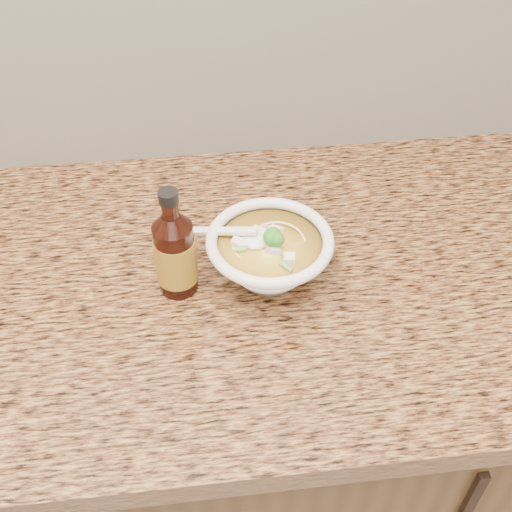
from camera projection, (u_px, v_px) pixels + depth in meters
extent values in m
cube|color=beige|center=(82.00, 28.00, 1.01)|extent=(4.00, 0.02, 0.50)
cube|color=#34200F|center=(139.00, 440.00, 1.30)|extent=(4.00, 0.65, 0.86)
cube|color=olive|center=(101.00, 290.00, 0.98)|extent=(4.00, 0.68, 0.04)
cylinder|color=white|center=(269.00, 276.00, 0.97)|extent=(0.08, 0.08, 0.01)
torus|color=white|center=(270.00, 241.00, 0.92)|extent=(0.19, 0.19, 0.02)
torus|color=beige|center=(264.00, 241.00, 0.93)|extent=(0.12, 0.12, 0.00)
torus|color=beige|center=(268.00, 252.00, 0.91)|extent=(0.08, 0.08, 0.00)
torus|color=beige|center=(258.00, 241.00, 0.93)|extent=(0.08, 0.08, 0.00)
torus|color=beige|center=(273.00, 245.00, 0.93)|extent=(0.07, 0.07, 0.00)
torus|color=beige|center=(277.00, 251.00, 0.92)|extent=(0.09, 0.09, 0.00)
torus|color=beige|center=(266.00, 252.00, 0.92)|extent=(0.09, 0.09, 0.00)
torus|color=beige|center=(266.00, 253.00, 0.92)|extent=(0.10, 0.10, 0.00)
torus|color=beige|center=(263.00, 256.00, 0.92)|extent=(0.10, 0.10, 0.00)
torus|color=beige|center=(263.00, 246.00, 0.94)|extent=(0.11, 0.11, 0.00)
cube|color=silver|center=(273.00, 250.00, 0.91)|extent=(0.02, 0.02, 0.01)
cube|color=silver|center=(240.00, 260.00, 0.89)|extent=(0.01, 0.01, 0.01)
cube|color=silver|center=(250.00, 234.00, 0.93)|extent=(0.02, 0.02, 0.01)
cube|color=silver|center=(267.00, 254.00, 0.90)|extent=(0.02, 0.02, 0.01)
cube|color=silver|center=(241.00, 238.00, 0.92)|extent=(0.02, 0.02, 0.02)
cube|color=silver|center=(235.00, 241.00, 0.92)|extent=(0.02, 0.02, 0.02)
cube|color=silver|center=(266.00, 235.00, 0.93)|extent=(0.02, 0.02, 0.01)
cube|color=silver|center=(254.00, 239.00, 0.92)|extent=(0.02, 0.02, 0.02)
cube|color=silver|center=(252.00, 230.00, 0.94)|extent=(0.02, 0.02, 0.01)
cube|color=silver|center=(265.00, 218.00, 0.95)|extent=(0.02, 0.02, 0.02)
ellipsoid|color=#196014|center=(274.00, 239.00, 0.90)|extent=(0.03, 0.03, 0.03)
cylinder|color=#75B144|center=(242.00, 241.00, 0.92)|extent=(0.02, 0.01, 0.01)
cylinder|color=#75B144|center=(239.00, 236.00, 0.93)|extent=(0.02, 0.01, 0.01)
cylinder|color=#75B144|center=(243.00, 229.00, 0.94)|extent=(0.01, 0.02, 0.01)
cylinder|color=#75B144|center=(291.00, 244.00, 0.92)|extent=(0.02, 0.02, 0.01)
cylinder|color=#75B144|center=(293.00, 232.00, 0.93)|extent=(0.01, 0.02, 0.01)
ellipsoid|color=white|center=(256.00, 239.00, 0.92)|extent=(0.04, 0.04, 0.02)
cube|color=white|center=(224.00, 231.00, 0.93)|extent=(0.10, 0.05, 0.03)
cylinder|color=#340E07|center=(176.00, 258.00, 0.92)|extent=(0.07, 0.07, 0.12)
cylinder|color=#340E07|center=(170.00, 209.00, 0.85)|extent=(0.03, 0.03, 0.02)
cylinder|color=black|center=(168.00, 197.00, 0.84)|extent=(0.03, 0.03, 0.02)
cylinder|color=red|center=(176.00, 259.00, 0.92)|extent=(0.07, 0.07, 0.07)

